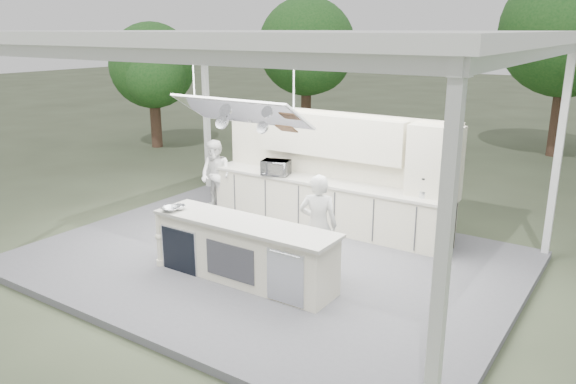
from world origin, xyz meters
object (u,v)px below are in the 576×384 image
Objects in this scene: demo_island at (243,251)px; back_counter at (325,203)px; head_chef at (318,225)px; sous_chef at (216,175)px.

demo_island is 0.61× the size of back_counter.
head_chef reaches higher than sous_chef.
sous_chef is at bearing -47.27° from head_chef.
demo_island is at bearing -86.37° from back_counter.
head_chef reaches higher than demo_island.
head_chef is 1.08× the size of sous_chef.
head_chef is at bearing -62.59° from back_counter.
back_counter is (-0.18, 2.81, 0.00)m from demo_island.
sous_chef is (-2.67, 2.46, 0.28)m from demo_island.
head_chef is (0.86, 0.81, 0.35)m from demo_island.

